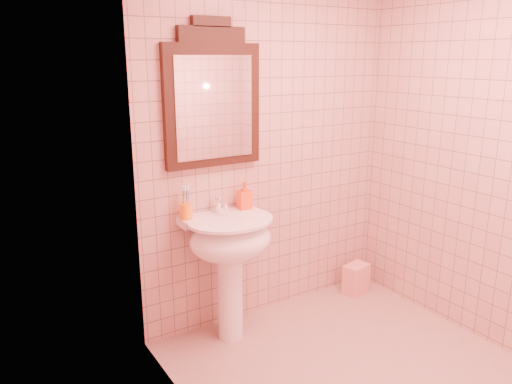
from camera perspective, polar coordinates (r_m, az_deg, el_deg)
floor at (r=3.26m, az=12.86°, el=-20.35°), size 2.20×2.20×0.00m
back_wall at (r=3.57m, az=1.56°, el=5.06°), size 2.00×0.02×2.50m
pedestal_sink at (r=3.31m, az=-2.97°, el=-6.37°), size 0.58×0.58×0.86m
faucet at (r=3.34m, az=-4.17°, el=-1.50°), size 0.04×0.16×0.11m
mirror at (r=3.27m, az=-4.95°, el=10.52°), size 0.68×0.06×0.94m
toothbrush_cup at (r=3.25m, az=-8.00°, el=-2.12°), size 0.08×0.08×0.19m
soap_dispenser at (r=3.42m, az=-1.34°, el=-0.40°), size 0.10×0.10×0.19m
towel at (r=4.21m, az=11.37°, el=-9.73°), size 0.23×0.18×0.25m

